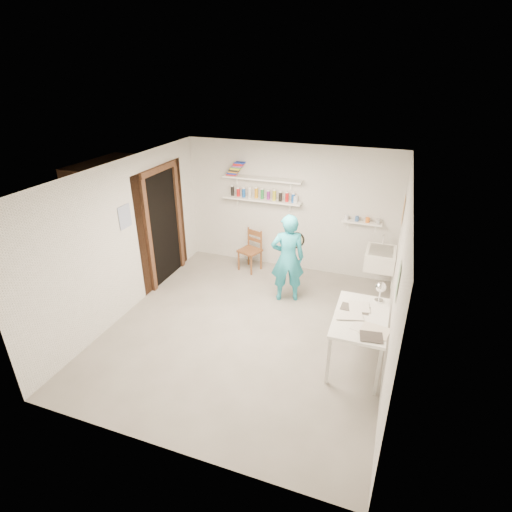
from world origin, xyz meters
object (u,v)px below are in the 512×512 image
(man, at_px, (288,258))
(desk_lamp, at_px, (381,287))
(work_table, at_px, (358,340))
(wooden_chair, at_px, (250,251))
(belfast_sink, at_px, (380,258))
(wall_clock, at_px, (296,240))

(man, xyz_separation_m, desk_lamp, (1.50, -0.81, 0.20))
(man, height_order, desk_lamp, man)
(man, bearing_deg, work_table, 114.99)
(wooden_chair, distance_m, desk_lamp, 3.00)
(work_table, bearing_deg, desk_lamp, 67.58)
(belfast_sink, bearing_deg, man, -155.38)
(wall_clock, height_order, work_table, wall_clock)
(belfast_sink, relative_size, man, 0.39)
(man, bearing_deg, desk_lamp, 130.23)
(belfast_sink, bearing_deg, desk_lamp, -87.12)
(belfast_sink, distance_m, wall_clock, 1.46)
(belfast_sink, height_order, wall_clock, wall_clock)
(wooden_chair, height_order, work_table, wooden_chair)
(man, xyz_separation_m, work_table, (1.32, -1.26, -0.39))
(desk_lamp, bearing_deg, work_table, -112.42)
(man, relative_size, wooden_chair, 1.89)
(desk_lamp, bearing_deg, wall_clock, 144.39)
(wooden_chair, bearing_deg, belfast_sink, 16.11)
(man, relative_size, wall_clock, 5.56)
(belfast_sink, relative_size, wooden_chair, 0.74)
(wooden_chair, relative_size, desk_lamp, 5.80)
(belfast_sink, distance_m, man, 1.57)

